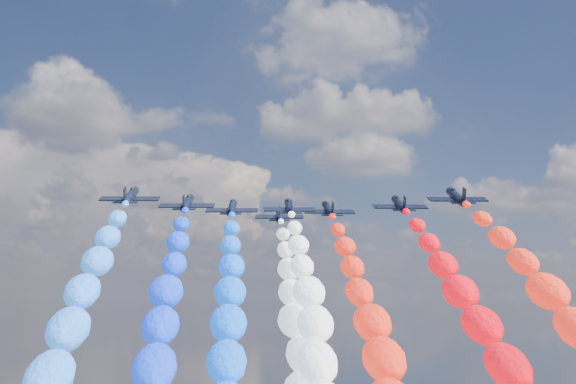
{
  "coord_description": "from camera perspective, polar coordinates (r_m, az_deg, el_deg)",
  "views": [
    {
      "loc": [
        -8.79,
        -123.84,
        88.83
      ],
      "look_at": [
        0.0,
        4.0,
        106.62
      ],
      "focal_mm": 46.93,
      "sensor_mm": 36.0,
      "label": 1
    }
  ],
  "objects": [
    {
      "name": "jet_0",
      "position": [
        122.31,
        -11.87,
        -0.32
      ],
      "size": [
        9.87,
        13.1,
        6.9
      ],
      "primitive_type": null,
      "rotation": [
        0.35,
        0.0,
        -0.04
      ],
      "color": "black"
    },
    {
      "name": "jet_1",
      "position": [
        129.8,
        -7.64,
        -0.85
      ],
      "size": [
        10.18,
        13.31,
        6.9
      ],
      "primitive_type": null,
      "rotation": [
        0.35,
        0.0,
        -0.07
      ],
      "color": "black"
    },
    {
      "name": "jet_2",
      "position": [
        135.99,
        -4.26,
        -1.21
      ],
      "size": [
        10.06,
        13.23,
        6.9
      ],
      "primitive_type": null,
      "rotation": [
        0.35,
        0.0,
        -0.06
      ],
      "color": "black"
    },
    {
      "name": "jet_3",
      "position": [
        134.45,
        0.11,
        -1.16
      ],
      "size": [
        9.4,
        12.76,
        6.9
      ],
      "primitive_type": null,
      "rotation": [
        0.35,
        0.0,
        -0.0
      ],
      "color": "black"
    },
    {
      "name": "jet_4",
      "position": [
        146.76,
        -0.65,
        -1.73
      ],
      "size": [
        10.2,
        13.33,
        6.9
      ],
      "primitive_type": null,
      "rotation": [
        0.35,
        0.0,
        -0.07
      ],
      "color": "black"
    },
    {
      "name": "jet_5",
      "position": [
        138.2,
        3.1,
        -1.33
      ],
      "size": [
        9.83,
        13.07,
        6.9
      ],
      "primitive_type": null,
      "rotation": [
        0.35,
        0.0,
        0.04
      ],
      "color": "black"
    },
    {
      "name": "jet_6",
      "position": [
        131.59,
        8.45,
        -0.93
      ],
      "size": [
        9.66,
        12.95,
        6.9
      ],
      "primitive_type": null,
      "rotation": [
        0.35,
        0.0,
        -0.03
      ],
      "color": "black"
    },
    {
      "name": "jet_7",
      "position": [
        123.38,
        12.66,
        -0.36
      ],
      "size": [
        9.76,
        13.02,
        6.9
      ],
      "primitive_type": null,
      "rotation": [
        0.35,
        0.0,
        -0.03
      ],
      "color": "black"
    }
  ]
}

